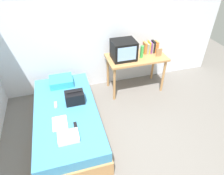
# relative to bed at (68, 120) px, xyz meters

# --- Properties ---
(ground_plane) EXTENTS (8.00, 8.00, 0.00)m
(ground_plane) POSITION_rel_bed_xyz_m (0.85, -0.79, -0.22)
(ground_plane) COLOR slate
(wall_back) EXTENTS (5.20, 0.10, 2.60)m
(wall_back) POSITION_rel_bed_xyz_m (0.85, 1.21, 1.08)
(wall_back) COLOR silver
(wall_back) RESTS_ON ground
(bed) EXTENTS (1.00, 2.00, 0.45)m
(bed) POSITION_rel_bed_xyz_m (0.00, 0.00, 0.00)
(bed) COLOR #B27F4C
(bed) RESTS_ON ground
(desk) EXTENTS (1.16, 0.60, 0.77)m
(desk) POSITION_rel_bed_xyz_m (1.49, 0.79, 0.44)
(desk) COLOR #B27F4C
(desk) RESTS_ON ground
(tv) EXTENTS (0.44, 0.39, 0.36)m
(tv) POSITION_rel_bed_xyz_m (1.21, 0.79, 0.72)
(tv) COLOR black
(tv) RESTS_ON desk
(water_bottle) EXTENTS (0.06, 0.06, 0.25)m
(water_bottle) POSITION_rel_bed_xyz_m (1.56, 0.73, 0.66)
(water_bottle) COLOR green
(water_bottle) RESTS_ON desk
(book_row) EXTENTS (0.29, 0.16, 0.24)m
(book_row) POSITION_rel_bed_xyz_m (1.81, 0.89, 0.65)
(book_row) COLOR #CC7233
(book_row) RESTS_ON desk
(picture_frame) EXTENTS (0.11, 0.02, 0.16)m
(picture_frame) POSITION_rel_bed_xyz_m (1.90, 0.69, 0.62)
(picture_frame) COLOR #9E754C
(picture_frame) RESTS_ON desk
(pillow) EXTENTS (0.41, 0.34, 0.13)m
(pillow) POSITION_rel_bed_xyz_m (-0.00, 0.72, 0.29)
(pillow) COLOR #33A8B7
(pillow) RESTS_ON bed
(handbag) EXTENTS (0.30, 0.20, 0.23)m
(handbag) POSITION_rel_bed_xyz_m (0.17, 0.14, 0.33)
(handbag) COLOR black
(handbag) RESTS_ON bed
(magazine) EXTENTS (0.21, 0.29, 0.01)m
(magazine) POSITION_rel_bed_xyz_m (-0.11, -0.27, 0.23)
(magazine) COLOR white
(magazine) RESTS_ON bed
(remote_dark) EXTENTS (0.04, 0.16, 0.02)m
(remote_dark) POSITION_rel_bed_xyz_m (0.10, -0.40, 0.24)
(remote_dark) COLOR black
(remote_dark) RESTS_ON bed
(remote_silver) EXTENTS (0.04, 0.14, 0.02)m
(remote_silver) POSITION_rel_bed_xyz_m (-0.14, 0.15, 0.24)
(remote_silver) COLOR #B7B7BC
(remote_silver) RESTS_ON bed
(folded_towel) EXTENTS (0.28, 0.22, 0.06)m
(folded_towel) POSITION_rel_bed_xyz_m (-0.01, -0.58, 0.26)
(folded_towel) COLOR white
(folded_towel) RESTS_ON bed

